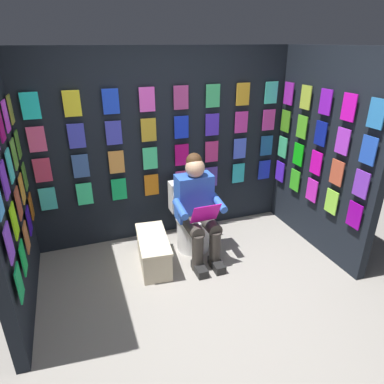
# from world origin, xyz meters

# --- Properties ---
(ground_plane) EXTENTS (30.00, 30.00, 0.00)m
(ground_plane) POSITION_xyz_m (0.00, 0.00, 0.00)
(ground_plane) COLOR gray
(display_wall_back) EXTENTS (3.20, 0.14, 2.23)m
(display_wall_back) POSITION_xyz_m (0.00, -1.70, 1.12)
(display_wall_back) COLOR black
(display_wall_back) RESTS_ON ground
(display_wall_left) EXTENTS (0.14, 1.65, 2.23)m
(display_wall_left) POSITION_xyz_m (-1.60, -0.82, 1.12)
(display_wall_left) COLOR black
(display_wall_left) RESTS_ON ground
(display_wall_right) EXTENTS (0.14, 1.65, 2.23)m
(display_wall_right) POSITION_xyz_m (1.60, -0.82, 1.12)
(display_wall_right) COLOR black
(display_wall_right) RESTS_ON ground
(toilet) EXTENTS (0.41, 0.55, 0.77)m
(toilet) POSITION_xyz_m (-0.17, -1.23, 0.33)
(toilet) COLOR white
(toilet) RESTS_ON ground
(person_reading) EXTENTS (0.53, 0.68, 1.19)m
(person_reading) POSITION_xyz_m (-0.17, -1.00, 0.60)
(person_reading) COLOR blue
(person_reading) RESTS_ON ground
(comic_longbox_near) EXTENTS (0.38, 0.74, 0.34)m
(comic_longbox_near) POSITION_xyz_m (0.35, -0.99, 0.17)
(comic_longbox_near) COLOR beige
(comic_longbox_near) RESTS_ON ground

